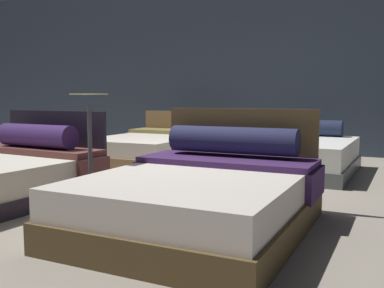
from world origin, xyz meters
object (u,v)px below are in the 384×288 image
(price_sign, at_px, (91,165))
(bed_2, at_px, (152,148))
(bed_1, at_px, (202,196))
(bed_3, at_px, (291,155))

(price_sign, bearing_deg, bed_2, 110.93)
(bed_1, distance_m, bed_3, 2.96)
(price_sign, bearing_deg, bed_3, 67.92)
(bed_2, height_order, bed_3, bed_2)
(bed_3, bearing_deg, price_sign, -111.48)
(bed_3, height_order, price_sign, price_sign)
(bed_1, height_order, bed_3, bed_1)
(bed_1, bearing_deg, bed_3, 89.65)
(bed_1, xyz_separation_m, bed_3, (-0.00, 2.96, -0.02))
(bed_1, height_order, price_sign, price_sign)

